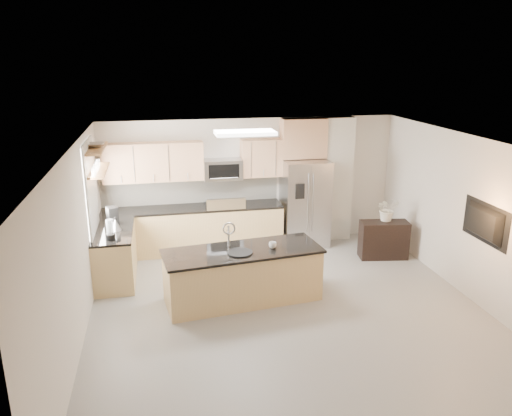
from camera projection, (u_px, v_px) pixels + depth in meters
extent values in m
plane|color=gray|center=(290.00, 315.00, 7.61)|extent=(6.50, 6.50, 0.00)
cube|color=white|center=(294.00, 146.00, 6.85)|extent=(6.00, 6.50, 0.02)
cube|color=beige|center=(251.00, 182.00, 10.28)|extent=(6.00, 0.02, 2.60)
cube|color=beige|center=(394.00, 365.00, 4.18)|extent=(6.00, 0.02, 2.60)
cube|color=beige|center=(76.00, 250.00, 6.67)|extent=(0.02, 6.50, 2.60)
cube|color=beige|center=(477.00, 222.00, 7.79)|extent=(0.02, 6.50, 2.60)
cube|color=tan|center=(194.00, 230.00, 10.00)|extent=(3.55, 0.65, 0.88)
cube|color=black|center=(193.00, 208.00, 9.86)|extent=(3.55, 0.66, 0.04)
cube|color=beige|center=(191.00, 190.00, 10.08)|extent=(3.55, 0.02, 0.52)
cube|color=tan|center=(115.00, 256.00, 8.72)|extent=(0.65, 1.50, 0.88)
cube|color=black|center=(113.00, 231.00, 8.58)|extent=(0.66, 1.50, 0.04)
cube|color=black|center=(225.00, 228.00, 10.11)|extent=(0.76, 0.64, 0.90)
cube|color=black|center=(224.00, 206.00, 9.98)|extent=(0.76, 0.62, 0.03)
cube|color=#A6A6A8|center=(226.00, 204.00, 9.66)|extent=(0.76, 0.04, 0.22)
cube|color=tan|center=(153.00, 162.00, 9.61)|extent=(1.92, 0.33, 0.75)
cube|color=tan|center=(261.00, 158.00, 10.01)|extent=(0.82, 0.33, 0.75)
cube|color=#A6A6A8|center=(223.00, 169.00, 9.89)|extent=(0.76, 0.40, 0.40)
cube|color=black|center=(224.00, 171.00, 9.70)|extent=(0.60, 0.02, 0.28)
cube|color=#A6A6A8|center=(305.00, 203.00, 10.25)|extent=(0.92, 0.75, 1.78)
cube|color=gray|center=(310.00, 208.00, 9.89)|extent=(0.02, 0.01, 1.69)
cube|color=black|center=(300.00, 191.00, 9.74)|extent=(0.18, 0.03, 0.30)
cube|color=beige|center=(337.00, 179.00, 10.48)|extent=(0.60, 0.30, 2.60)
cube|color=white|center=(90.00, 190.00, 8.31)|extent=(0.03, 1.05, 1.55)
cube|color=white|center=(91.00, 190.00, 8.31)|extent=(0.03, 1.15, 1.65)
cube|color=brown|center=(98.00, 170.00, 8.34)|extent=(0.30, 1.20, 0.04)
cube|color=brown|center=(96.00, 149.00, 8.23)|extent=(0.30, 1.20, 0.04)
cube|color=white|center=(245.00, 133.00, 8.29)|extent=(1.00, 0.50, 0.06)
cube|color=tan|center=(243.00, 276.00, 7.97)|extent=(2.52, 1.13, 0.82)
cube|color=black|center=(242.00, 251.00, 7.84)|extent=(2.58, 1.20, 0.04)
cube|color=black|center=(231.00, 253.00, 7.81)|extent=(0.51, 0.37, 0.01)
cylinder|color=#A6A6A8|center=(229.00, 236.00, 7.94)|extent=(0.03, 0.03, 0.34)
torus|color=#A6A6A8|center=(229.00, 228.00, 7.85)|extent=(0.21, 0.03, 0.21)
cube|color=black|center=(384.00, 240.00, 9.68)|extent=(0.96, 0.51, 0.73)
imported|color=white|center=(273.00, 245.00, 7.90)|extent=(0.14, 0.14, 0.10)
cylinder|color=black|center=(240.00, 253.00, 7.70)|extent=(0.52, 0.52, 0.02)
cylinder|color=black|center=(111.00, 237.00, 8.09)|extent=(0.15, 0.15, 0.10)
cylinder|color=silver|center=(110.00, 227.00, 8.04)|extent=(0.11, 0.11, 0.24)
cone|color=#A6A6A8|center=(116.00, 225.00, 8.52)|extent=(0.18, 0.18, 0.20)
cylinder|color=black|center=(115.00, 218.00, 8.49)|extent=(0.04, 0.04, 0.04)
cube|color=black|center=(113.00, 216.00, 8.81)|extent=(0.23, 0.25, 0.32)
cylinder|color=#A6A6A8|center=(113.00, 221.00, 8.78)|extent=(0.10, 0.10, 0.11)
imported|color=#A6A6A8|center=(95.00, 144.00, 8.22)|extent=(0.43, 0.43, 0.09)
imported|color=silver|center=(388.00, 203.00, 9.55)|extent=(0.64, 0.55, 0.70)
imported|color=black|center=(481.00, 223.00, 7.58)|extent=(0.14, 1.08, 0.62)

